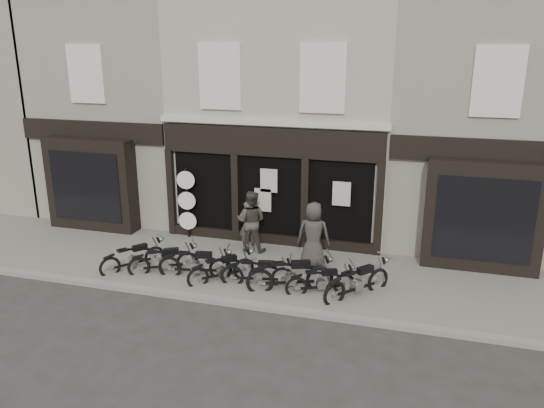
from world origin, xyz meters
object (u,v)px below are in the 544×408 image
(motorcycle_0, at_px, (134,260))
(man_left, at_px, (248,226))
(motorcycle_1, at_px, (164,263))
(motorcycle_3, at_px, (222,271))
(motorcycle_4, at_px, (258,275))
(man_centre, at_px, (251,221))
(motorcycle_2, at_px, (196,266))
(motorcycle_5, at_px, (291,278))
(motorcycle_6, at_px, (321,284))
(motorcycle_7, at_px, (358,284))
(man_right, at_px, (313,235))
(advert_sign_post, at_px, (187,206))

(motorcycle_0, height_order, man_left, man_left)
(motorcycle_1, height_order, motorcycle_3, motorcycle_1)
(motorcycle_4, xyz_separation_m, man_centre, (-0.94, 2.27, 0.70))
(motorcycle_1, height_order, motorcycle_2, motorcycle_2)
(motorcycle_1, xyz_separation_m, motorcycle_5, (3.77, -0.13, 0.06))
(motorcycle_0, xyz_separation_m, motorcycle_2, (1.96, 0.01, 0.02))
(motorcycle_0, height_order, motorcycle_6, motorcycle_0)
(motorcycle_5, xyz_separation_m, motorcycle_7, (1.73, 0.17, -0.03))
(motorcycle_5, bearing_deg, man_centre, 107.23)
(motorcycle_4, height_order, man_centre, man_centre)
(motorcycle_7, distance_m, man_right, 2.24)
(motorcycle_7, xyz_separation_m, man_right, (-1.50, 1.52, 0.67))
(motorcycle_3, xyz_separation_m, man_left, (0.00, 2.28, 0.56))
(motorcycle_2, height_order, motorcycle_3, motorcycle_2)
(motorcycle_2, bearing_deg, motorcycle_3, -15.69)
(motorcycle_6, bearing_deg, motorcycle_5, 159.90)
(motorcycle_1, height_order, motorcycle_4, motorcycle_4)
(motorcycle_1, xyz_separation_m, motorcycle_3, (1.80, -0.08, -0.00))
(man_left, bearing_deg, motorcycle_5, 114.52)
(motorcycle_7, distance_m, man_centre, 4.26)
(motorcycle_6, relative_size, man_centre, 0.91)
(motorcycle_1, relative_size, motorcycle_2, 0.85)
(motorcycle_5, height_order, motorcycle_6, motorcycle_5)
(motorcycle_6, relative_size, motorcycle_7, 0.99)
(motorcycle_2, height_order, motorcycle_4, motorcycle_2)
(man_left, distance_m, advert_sign_post, 2.38)
(motorcycle_2, xyz_separation_m, man_centre, (0.90, 2.22, 0.69))
(motorcycle_6, bearing_deg, motorcycle_2, 154.47)
(motorcycle_0, height_order, motorcycle_4, motorcycle_4)
(man_left, bearing_deg, motorcycle_3, 74.29)
(motorcycle_4, height_order, advert_sign_post, advert_sign_post)
(motorcycle_2, xyz_separation_m, man_right, (3.00, 1.58, 0.68))
(motorcycle_0, xyz_separation_m, motorcycle_7, (6.47, 0.07, 0.03))
(motorcycle_1, relative_size, motorcycle_6, 1.01)
(motorcycle_6, xyz_separation_m, man_centre, (-2.67, 2.26, 0.73))
(man_left, bearing_deg, advert_sign_post, -29.05)
(man_centre, bearing_deg, motorcycle_5, 126.72)
(man_centre, xyz_separation_m, advert_sign_post, (-2.40, 0.55, 0.12))
(man_left, bearing_deg, motorcycle_0, 23.35)
(man_centre, bearing_deg, motorcycle_0, 35.89)
(motorcycle_0, distance_m, man_left, 3.60)
(motorcycle_2, height_order, man_right, man_right)
(motorcycle_5, height_order, man_left, man_left)
(man_left, relative_size, advert_sign_post, 0.65)
(motorcycle_2, xyz_separation_m, motorcycle_3, (0.80, -0.06, -0.03))
(motorcycle_4, bearing_deg, motorcycle_6, -10.34)
(motorcycle_1, distance_m, man_centre, 2.99)
(motorcycle_5, bearing_deg, motorcycle_0, 157.28)
(motorcycle_3, distance_m, advert_sign_post, 3.74)
(motorcycle_1, relative_size, man_right, 0.92)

